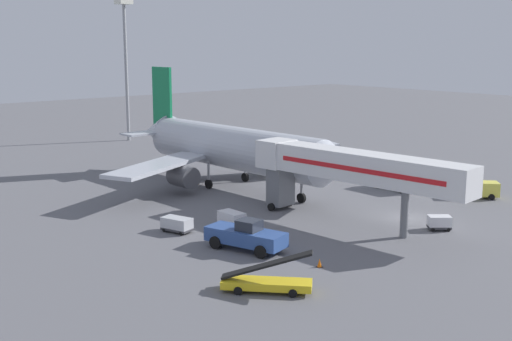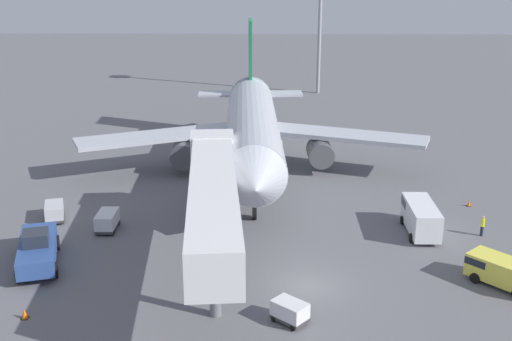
{
  "view_description": "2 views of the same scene",
  "coord_description": "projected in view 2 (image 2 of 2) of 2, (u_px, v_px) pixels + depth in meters",
  "views": [
    {
      "loc": [
        -52.38,
        -37.7,
        17.17
      ],
      "look_at": [
        -5.25,
        17.15,
        2.91
      ],
      "focal_mm": 45.82,
      "sensor_mm": 36.0,
      "label": 1
    },
    {
      "loc": [
        -2.74,
        -37.45,
        20.4
      ],
      "look_at": [
        -3.7,
        15.33,
        2.92
      ],
      "focal_mm": 44.72,
      "sensor_mm": 36.0,
      "label": 2
    }
  ],
  "objects": [
    {
      "name": "jet_bridge",
      "position": [
        213.0,
        193.0,
        42.94
      ],
      "size": [
        5.25,
        23.42,
        7.22
      ],
      "color": "silver",
      "rests_on": "ground"
    },
    {
      "name": "safety_cone_bravo",
      "position": [
        24.0,
        314.0,
        38.02
      ],
      "size": [
        0.43,
        0.43,
        0.66
      ],
      "color": "black",
      "rests_on": "ground"
    },
    {
      "name": "pushback_tug",
      "position": [
        37.0,
        249.0,
        44.44
      ],
      "size": [
        4.29,
        7.4,
        2.65
      ],
      "color": "#2D4C8E",
      "rests_on": "ground"
    },
    {
      "name": "safety_cone_alpha",
      "position": [
        469.0,
        203.0,
        55.41
      ],
      "size": [
        0.37,
        0.37,
        0.56
      ],
      "color": "black",
      "rests_on": "ground"
    },
    {
      "name": "service_van_far_right",
      "position": [
        502.0,
        270.0,
        41.72
      ],
      "size": [
        4.67,
        4.8,
        1.83
      ],
      "color": "#E5DB4C",
      "rests_on": "ground"
    },
    {
      "name": "service_van_near_left",
      "position": [
        421.0,
        216.0,
        49.82
      ],
      "size": [
        2.34,
        5.58,
        2.39
      ],
      "color": "white",
      "rests_on": "ground"
    },
    {
      "name": "ground_crew_worker_foreground",
      "position": [
        482.0,
        225.0,
        49.28
      ],
      "size": [
        0.37,
        0.37,
        1.65
      ],
      "color": "#1E2333",
      "rests_on": "ground"
    },
    {
      "name": "baggage_cart_mid_left",
      "position": [
        290.0,
        311.0,
        37.49
      ],
      "size": [
        2.39,
        2.32,
        1.34
      ],
      "color": "#38383D",
      "rests_on": "ground"
    },
    {
      "name": "baggage_cart_mid_center",
      "position": [
        54.0,
        211.0,
        52.35
      ],
      "size": [
        2.18,
        3.07,
        1.37
      ],
      "color": "#38383D",
      "rests_on": "ground"
    },
    {
      "name": "baggage_cart_outer_right",
      "position": [
        107.0,
        220.0,
        50.36
      ],
      "size": [
        1.45,
        2.67,
        1.48
      ],
      "color": "#38383D",
      "rests_on": "ground"
    },
    {
      "name": "ground_plane",
      "position": [
        308.0,
        286.0,
        41.92
      ],
      "size": [
        300.0,
        300.0,
        0.0
      ],
      "primitive_type": "plane",
      "color": "slate"
    },
    {
      "name": "airplane_at_gate",
      "position": [
        252.0,
        128.0,
        62.5
      ],
      "size": [
        35.35,
        35.99,
        13.92
      ],
      "color": "#B7BCC6",
      "rests_on": "ground"
    }
  ]
}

